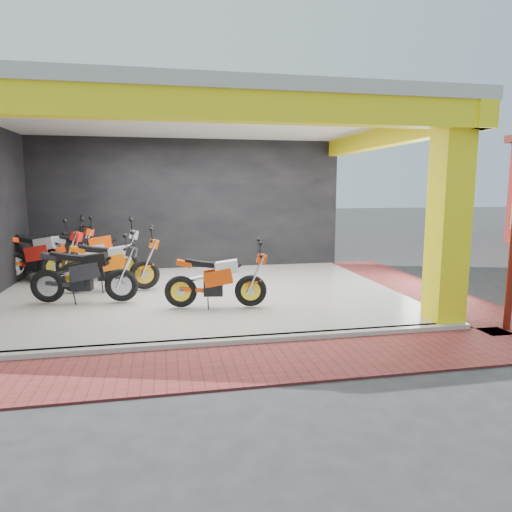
{
  "coord_description": "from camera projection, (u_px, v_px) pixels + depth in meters",
  "views": [
    {
      "loc": [
        -0.68,
        -7.24,
        2.23
      ],
      "look_at": [
        1.08,
        1.46,
        0.9
      ],
      "focal_mm": 32.0,
      "sensor_mm": 36.0,
      "label": 1
    }
  ],
  "objects": [
    {
      "name": "ground",
      "position": [
        209.0,
        325.0,
        7.48
      ],
      "size": [
        80.0,
        80.0,
        0.0
      ],
      "primitive_type": "plane",
      "color": "#2D2D30",
      "rests_on": "ground"
    },
    {
      "name": "showroom_floor",
      "position": [
        200.0,
        294.0,
        9.41
      ],
      "size": [
        8.0,
        6.0,
        0.1
      ],
      "primitive_type": "cube",
      "color": "silver",
      "rests_on": "ground"
    },
    {
      "name": "showroom_ceiling",
      "position": [
        196.0,
        117.0,
        8.88
      ],
      "size": [
        8.4,
        6.4,
        0.2
      ],
      "primitive_type": "cube",
      "color": "beige",
      "rests_on": "corner_column"
    },
    {
      "name": "back_wall",
      "position": [
        190.0,
        206.0,
        12.16
      ],
      "size": [
        8.2,
        0.2,
        3.5
      ],
      "primitive_type": "cube",
      "color": "black",
      "rests_on": "ground"
    },
    {
      "name": "corner_column",
      "position": [
        449.0,
        218.0,
        7.23
      ],
      "size": [
        0.5,
        0.5,
        3.5
      ],
      "primitive_type": "cube",
      "color": "#FFF215",
      "rests_on": "ground"
    },
    {
      "name": "header_beam_front",
      "position": [
        213.0,
        106.0,
        6.02
      ],
      "size": [
        8.4,
        0.3,
        0.4
      ],
      "primitive_type": "cube",
      "color": "#FFF215",
      "rests_on": "corner_column"
    },
    {
      "name": "header_beam_right",
      "position": [
        385.0,
        137.0,
        9.71
      ],
      "size": [
        0.3,
        6.4,
        0.4
      ],
      "primitive_type": "cube",
      "color": "#FFF215",
      "rests_on": "corner_column"
    },
    {
      "name": "floor_kerb",
      "position": [
        216.0,
        343.0,
        6.48
      ],
      "size": [
        8.0,
        0.2,
        0.1
      ],
      "primitive_type": "cube",
      "color": "silver",
      "rests_on": "ground"
    },
    {
      "name": "paver_front",
      "position": [
        223.0,
        366.0,
        5.73
      ],
      "size": [
        9.0,
        1.4,
        0.03
      ],
      "primitive_type": "cube",
      "color": "maroon",
      "rests_on": "ground"
    },
    {
      "name": "paver_right",
      "position": [
        412.0,
        286.0,
        10.35
      ],
      "size": [
        1.4,
        7.0,
        0.03
      ],
      "primitive_type": "cube",
      "color": "maroon",
      "rests_on": "ground"
    },
    {
      "name": "moto_hero",
      "position": [
        251.0,
        275.0,
        8.11
      ],
      "size": [
        2.0,
        0.98,
        1.17
      ],
      "primitive_type": null,
      "rotation": [
        0.0,
        0.0,
        -0.15
      ],
      "color": "#ED4509",
      "rests_on": "showroom_floor"
    },
    {
      "name": "moto_row_a",
      "position": [
        144.0,
        260.0,
        9.47
      ],
      "size": [
        2.11,
        0.78,
        1.29
      ],
      "primitive_type": null,
      "rotation": [
        0.0,
        0.0,
        -0.0
      ],
      "color": "#FF650A",
      "rests_on": "showroom_floor"
    },
    {
      "name": "moto_row_b",
      "position": [
        121.0,
        269.0,
        8.44
      ],
      "size": [
        2.17,
        1.07,
        1.27
      ],
      "primitive_type": null,
      "rotation": [
        0.0,
        0.0,
        -0.15
      ],
      "color": "black",
      "rests_on": "showroom_floor"
    },
    {
      "name": "moto_row_c",
      "position": [
        124.0,
        250.0,
        10.58
      ],
      "size": [
        2.33,
        0.98,
        1.4
      ],
      "primitive_type": null,
      "rotation": [
        0.0,
        0.0,
        0.06
      ],
      "color": "#A5A8AD",
      "rests_on": "showroom_floor"
    },
    {
      "name": "moto_row_d",
      "position": [
        80.0,
        247.0,
        11.2
      ],
      "size": [
        2.42,
        1.81,
        1.4
      ],
      "primitive_type": null,
      "rotation": [
        0.0,
        0.0,
        0.48
      ],
      "color": "#FC3F0A",
      "rests_on": "showroom_floor"
    },
    {
      "name": "moto_row_e",
      "position": [
        68.0,
        252.0,
        10.16
      ],
      "size": [
        2.46,
        1.68,
        1.41
      ],
      "primitive_type": null,
      "rotation": [
        0.0,
        0.0,
        -0.4
      ],
      "color": "red",
      "rests_on": "showroom_floor"
    }
  ]
}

